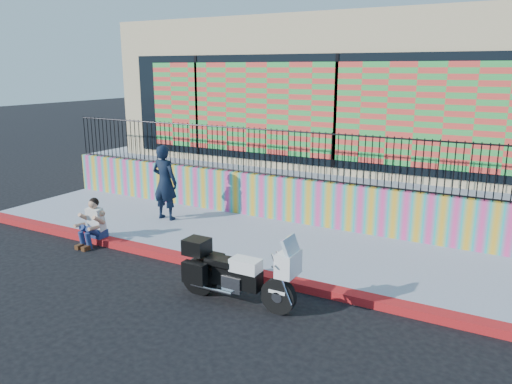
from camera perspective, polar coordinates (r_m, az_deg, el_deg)
The scene contains 10 objects.
ground at distance 9.67m, azimuth -0.23°, elevation -9.81°, with size 90.00×90.00×0.00m, color black.
red_curb at distance 9.64m, azimuth -0.23°, elevation -9.40°, with size 16.00×0.30×0.15m, color #9D210B.
sidewalk at distance 11.00m, azimuth 4.01°, elevation -6.40°, with size 16.00×3.00×0.15m, color #878DA2.
mural_wall at distance 12.21m, azimuth 7.27°, elevation -1.33°, with size 16.00×0.20×1.10m, color #E23B89.
metal_fence at distance 11.96m, azimuth 7.44°, elevation 3.99°, with size 15.80×0.04×1.20m, color black, non-canonical shape.
elevated_platform at distance 16.95m, azimuth 13.77°, elevation 2.43°, with size 16.00×10.00×1.25m, color #878DA2.
storefront_building at distance 16.44m, azimuth 14.09°, elevation 11.29°, with size 14.00×8.06×4.00m.
police_motorcycle at distance 8.53m, azimuth -2.40°, elevation -9.04°, with size 2.16×0.72×1.35m.
police_officer at distance 12.76m, azimuth -10.38°, elevation 1.09°, with size 0.70×0.46×1.91m, color black.
seated_man at distance 11.78m, azimuth -18.32°, elevation -3.79°, with size 0.54×0.71×1.06m.
Camera 1 is at (4.35, -7.71, 3.90)m, focal length 35.00 mm.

